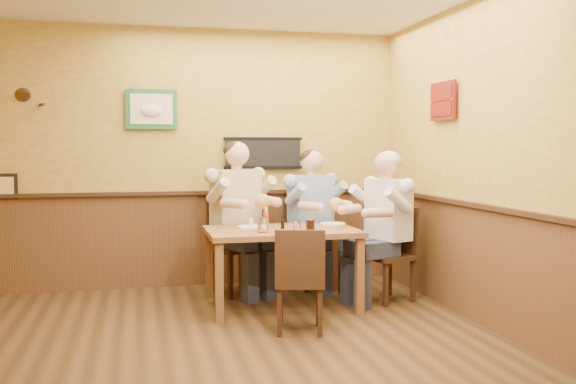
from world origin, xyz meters
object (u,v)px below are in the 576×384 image
Objects in this scene: chair_back_left at (236,246)px; diner_tan_shirt at (236,226)px; chair_right_end at (388,254)px; hot_sauce_bottle at (266,220)px; cola_tumbler at (310,225)px; water_glass_left at (262,225)px; salt_shaker at (251,224)px; diner_blue_polo at (311,226)px; diner_white_elder at (388,234)px; pepper_shaker at (283,224)px; dining_table at (282,239)px; chair_near_side at (300,279)px; chair_back_right at (311,244)px; water_glass_mid at (298,227)px.

chair_back_left is 0.70× the size of diner_tan_shirt.
hot_sauce_bottle is at bearing -103.92° from chair_right_end.
chair_right_end is 8.96× the size of cola_tumbler.
chair_back_left reaches higher than water_glass_left.
hot_sauce_bottle is 0.20m from salt_shaker.
chair_right_end is (1.41, -0.67, -0.03)m from chair_back_left.
chair_back_left is at bearing 167.36° from diner_blue_polo.
diner_white_elder is 15.43× the size of pepper_shaker.
chair_right_end reaches higher than salt_shaker.
diner_tan_shirt is at bearing 121.25° from cola_tumbler.
diner_white_elder reaches higher than chair_right_end.
cola_tumbler is (-0.28, -1.01, 0.13)m from diner_blue_polo.
salt_shaker is (-0.28, 0.07, 0.14)m from dining_table.
water_glass_left is at bearing 177.60° from cola_tumbler.
diner_white_elder is at bearing 9.71° from water_glass_left.
water_glass_left is at bearing -58.03° from chair_near_side.
chair_back_right is at bearing 0.00° from diner_blue_polo.
water_glass_mid is (-0.43, -1.13, 0.34)m from chair_back_right.
chair_right_end is at bearing -72.08° from chair_back_right.
diner_tan_shirt reaches higher than hot_sauce_bottle.
water_glass_left reaches higher than chair_near_side.
cola_tumbler is at bearing -44.61° from dining_table.
chair_near_side is at bearing -92.63° from pepper_shaker.
salt_shaker is at bearing 130.41° from water_glass_mid.
dining_table is at bearing -88.48° from chair_back_left.
salt_shaker is at bearing 167.43° from pepper_shaker.
diner_blue_polo is at bearing 42.88° from salt_shaker.
water_glass_mid is 0.35m from hot_sauce_bottle.
chair_near_side is 0.83m from hot_sauce_bottle.
water_glass_left is (0.11, -0.89, 0.11)m from diner_tan_shirt.
diner_tan_shirt is 0.63m from salt_shaker.
pepper_shaker is at bearing 133.99° from cola_tumbler.
chair_back_right is 0.98m from diner_white_elder.
cola_tumbler is (-0.28, -1.01, 0.33)m from chair_back_right.
dining_table is 0.38m from water_glass_mid.
diner_white_elder is 1.37m from salt_shaker.
chair_right_end is at bearing -49.40° from diner_tan_shirt.
chair_near_side reaches higher than pepper_shaker.
pepper_shaker is (-0.06, 0.35, -0.02)m from water_glass_mid.
water_glass_left is at bearing -145.55° from diner_blue_polo.
cola_tumbler is at bearing -93.29° from diner_white_elder.
dining_table is 0.34m from cola_tumbler.
chair_back_right reaches higher than pepper_shaker.
diner_blue_polo reaches higher than chair_right_end.
hot_sauce_bottle is (-0.14, 0.71, 0.41)m from chair_near_side.
chair_back_right is 0.70× the size of diner_blue_polo.
chair_back_right is 7.26× the size of water_glass_left.
chair_back_left is at bearing 167.36° from chair_back_right.
diner_white_elder is 12.79× the size of cola_tumbler.
chair_back_left reaches higher than chair_near_side.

